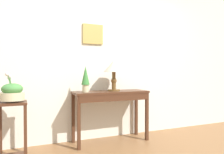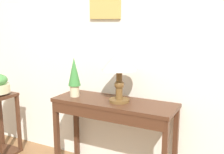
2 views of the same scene
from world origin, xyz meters
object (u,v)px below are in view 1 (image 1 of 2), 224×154
table_lamp (114,68)px  pedestal_stand_left (13,131)px  planter_bowl_wide (12,92)px  console_table (111,99)px  potted_plant_on_console (86,78)px

table_lamp → pedestal_stand_left: bearing=-173.9°
table_lamp → planter_bowl_wide: size_ratio=1.31×
console_table → pedestal_stand_left: bearing=-174.6°
console_table → planter_bowl_wide: 1.42m
table_lamp → potted_plant_on_console: 0.50m
pedestal_stand_left → planter_bowl_wide: (-0.00, -0.00, 0.48)m
planter_bowl_wide → console_table: bearing=5.4°
console_table → pedestal_stand_left: console_table is taller
console_table → planter_bowl_wide: planter_bowl_wide is taller
potted_plant_on_console → table_lamp: bearing=4.4°
console_table → table_lamp: (0.05, 0.02, 0.48)m
pedestal_stand_left → planter_bowl_wide: size_ratio=1.93×
console_table → potted_plant_on_console: 0.54m
planter_bowl_wide → pedestal_stand_left: bearing=18.9°
console_table → table_lamp: 0.48m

